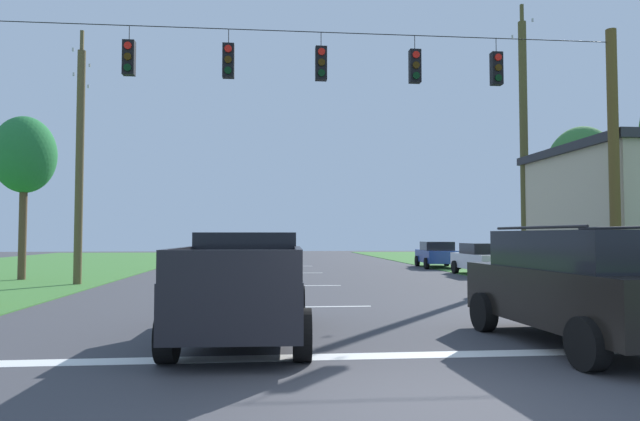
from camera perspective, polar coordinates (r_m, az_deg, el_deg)
The scene contains 16 objects.
ground_plane at distance 6.55m, azimuth 8.54°, elevation -19.41°, with size 120.00×120.00×0.00m, color #3D3D42.
stop_bar_stripe at distance 8.94m, azimuth 4.50°, elevation -14.80°, with size 14.76×0.45×0.01m, color white.
lane_dash_0 at distance 14.81m, azimuth 0.45°, elevation -9.93°, with size 0.15×2.50×0.01m, color white.
lane_dash_1 at distance 20.88m, azimuth -1.28°, elevation -7.79°, with size 0.15×2.50×0.01m, color white.
lane_dash_2 at distance 27.85m, azimuth -2.32°, elevation -6.48°, with size 0.15×2.50×0.01m, color white.
lane_dash_3 at distance 33.98m, azimuth -2.88°, elevation -5.77°, with size 0.15×2.50×0.01m, color white.
overhead_signal_span at distance 15.48m, azimuth -0.12°, elevation 7.47°, with size 17.75×0.31×8.01m.
pickup_truck at distance 10.36m, azimuth -7.70°, elevation -7.72°, with size 2.45×5.47×1.95m.
suv_black at distance 10.51m, azimuth 25.33°, elevation -6.91°, with size 2.43×4.90×2.05m.
distant_car_crossing_white at distance 27.18m, azimuth 16.56°, elevation -4.81°, with size 2.08×4.33×1.52m.
distant_car_oncoming at distance 32.77m, azimuth -11.28°, elevation -4.47°, with size 2.31×4.44×1.52m.
distant_car_far_parked at distance 33.12m, azimuth 12.02°, elevation -4.44°, with size 2.31×4.44×1.52m.
utility_pole_mid_right at distance 24.28m, azimuth 20.38°, elevation 6.19°, with size 0.33×1.90×11.51m.
utility_pole_near_left at distance 23.28m, azimuth -23.64°, elevation 4.87°, with size 0.30×1.99×9.89m.
tree_roadside_far_right at distance 26.72m, azimuth -28.29°, elevation 4.99°, with size 2.57×2.57×6.98m.
tree_roadside_left at distance 29.08m, azimuth 25.51°, elevation 3.66°, with size 3.31×3.31×7.09m.
Camera 1 is at (-1.50, -6.08, 1.90)m, focal length 30.89 mm.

